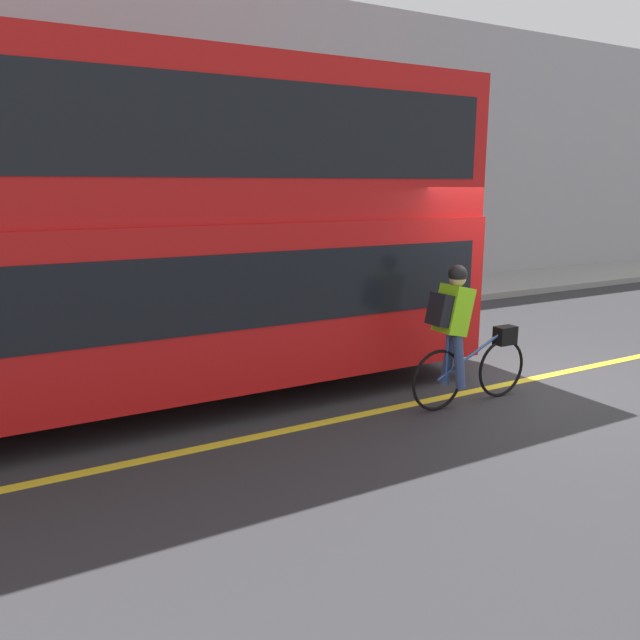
% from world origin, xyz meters
% --- Properties ---
extents(ground_plane, '(80.00, 80.00, 0.00)m').
position_xyz_m(ground_plane, '(0.00, 0.00, 0.00)').
color(ground_plane, '#2D2D30').
extents(road_center_line, '(50.00, 0.14, 0.01)m').
position_xyz_m(road_center_line, '(0.00, -0.06, 0.00)').
color(road_center_line, yellow).
rests_on(road_center_line, ground_plane).
extents(sidewalk_curb, '(60.00, 2.53, 0.14)m').
position_xyz_m(sidewalk_curb, '(0.00, 5.81, 0.07)').
color(sidewalk_curb, gray).
rests_on(sidewalk_curb, ground_plane).
extents(building_facade, '(60.00, 0.30, 6.50)m').
position_xyz_m(building_facade, '(0.00, 7.22, 3.25)').
color(building_facade, '#9E9EA3').
rests_on(building_facade, ground_plane).
extents(bus, '(10.27, 2.54, 3.85)m').
position_xyz_m(bus, '(-5.49, 1.57, 2.14)').
color(bus, black).
rests_on(bus, ground_plane).
extents(cyclist_on_bike, '(1.70, 0.32, 1.66)m').
position_xyz_m(cyclist_on_bike, '(-1.28, -0.35, 0.89)').
color(cyclist_on_bike, black).
rests_on(cyclist_on_bike, ground_plane).
extents(street_sign_post, '(0.36, 0.09, 2.76)m').
position_xyz_m(street_sign_post, '(-3.62, 5.68, 1.68)').
color(street_sign_post, '#59595B').
rests_on(street_sign_post, sidewalk_curb).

